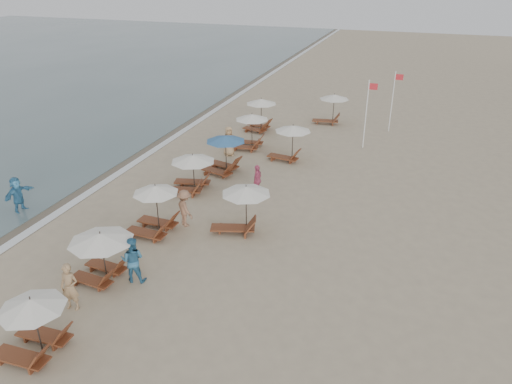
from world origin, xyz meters
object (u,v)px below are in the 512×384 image
(lounger_station_2, at_px, (153,211))
(beachgoer_far_b, at_px, (229,141))
(lounger_station_5, at_px, (249,131))
(beachgoer_near, at_px, (70,287))
(waterline_walker, at_px, (18,195))
(flag_pole_near, at_px, (367,111))
(inland_station_1, at_px, (289,139))
(beachgoer_mid_b, at_px, (185,208))
(beachgoer_mid_a, at_px, (133,260))
(lounger_station_6, at_px, (259,114))
(lounger_station_4, at_px, (223,153))
(inland_station_2, at_px, (331,106))
(lounger_station_3, at_px, (190,172))
(lounger_station_0, at_px, (31,326))
(beachgoer_far_a, at_px, (257,180))
(lounger_station_1, at_px, (99,252))
(inland_station_0, at_px, (240,205))

(lounger_station_2, relative_size, beachgoer_far_b, 1.28)
(beachgoer_far_b, bearing_deg, lounger_station_5, 28.74)
(beachgoer_near, bearing_deg, waterline_walker, 134.67)
(waterline_walker, relative_size, flag_pole_near, 0.40)
(flag_pole_near, bearing_deg, inland_station_1, -136.69)
(lounger_station_2, bearing_deg, flag_pole_near, 62.82)
(beachgoer_mid_b, bearing_deg, beachgoer_far_b, -44.33)
(beachgoer_mid_a, distance_m, waterline_walker, 9.02)
(lounger_station_6, xyz_separation_m, beachgoer_near, (0.27, -21.21, -0.36))
(lounger_station_2, bearing_deg, beachgoer_far_b, 92.70)
(lounger_station_4, xyz_separation_m, beachgoer_near, (-0.27, -13.14, -0.27))
(lounger_station_5, distance_m, inland_station_2, 8.17)
(lounger_station_3, bearing_deg, lounger_station_0, -86.50)
(lounger_station_0, xyz_separation_m, waterline_walker, (-7.64, 7.52, -0.15))
(lounger_station_5, distance_m, inland_station_1, 3.29)
(beachgoer_far_a, xyz_separation_m, flag_pole_near, (4.33, 9.09, 1.66))
(lounger_station_5, height_order, beachgoer_near, lounger_station_5)
(lounger_station_4, bearing_deg, lounger_station_2, -91.73)
(beachgoer_near, height_order, beachgoer_far_a, beachgoer_near)
(beachgoer_mid_a, bearing_deg, lounger_station_1, 1.50)
(beachgoer_mid_a, xyz_separation_m, flag_pole_near, (6.31, 17.91, 1.56))
(lounger_station_6, height_order, inland_station_0, lounger_station_6)
(lounger_station_5, bearing_deg, beachgoer_near, -91.07)
(lounger_station_4, xyz_separation_m, beachgoer_far_b, (-0.71, 2.71, -0.23))
(inland_station_0, xyz_separation_m, flag_pole_near, (3.77, 13.08, 1.14))
(lounger_station_0, xyz_separation_m, beachgoer_near, (-0.35, 2.19, -0.15))
(lounger_station_0, bearing_deg, beachgoer_near, 99.13)
(inland_station_2, xyz_separation_m, beachgoer_mid_a, (-3.12, -22.43, -0.44))
(lounger_station_4, bearing_deg, waterline_walker, -134.07)
(inland_station_1, xyz_separation_m, beachgoer_mid_a, (-2.20, -14.04, -0.45))
(beachgoer_near, bearing_deg, inland_station_2, 70.93)
(waterline_walker, height_order, flag_pole_near, flag_pole_near)
(lounger_station_4, relative_size, beachgoer_mid_a, 1.38)
(beachgoer_near, relative_size, beachgoer_far_a, 1.09)
(lounger_station_0, relative_size, beachgoer_mid_a, 1.28)
(lounger_station_5, height_order, beachgoer_far_a, lounger_station_5)
(lounger_station_0, height_order, beachgoer_mid_a, lounger_station_0)
(lounger_station_4, bearing_deg, beachgoer_far_b, 104.67)
(inland_station_2, bearing_deg, beachgoer_mid_b, -100.20)
(lounger_station_6, bearing_deg, lounger_station_1, -89.33)
(lounger_station_1, distance_m, inland_station_1, 14.77)
(lounger_station_4, distance_m, beachgoer_mid_b, 6.45)
(lounger_station_5, height_order, waterline_walker, lounger_station_5)
(lounger_station_4, height_order, beachgoer_mid_a, lounger_station_4)
(beachgoer_near, xyz_separation_m, beachgoer_mid_a, (1.16, 2.18, 0.02))
(lounger_station_5, relative_size, beachgoer_near, 1.35)
(lounger_station_1, relative_size, beachgoer_near, 1.39)
(lounger_station_1, height_order, beachgoer_mid_a, lounger_station_1)
(lounger_station_5, bearing_deg, inland_station_1, -22.28)
(beachgoer_far_a, bearing_deg, lounger_station_4, -127.01)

